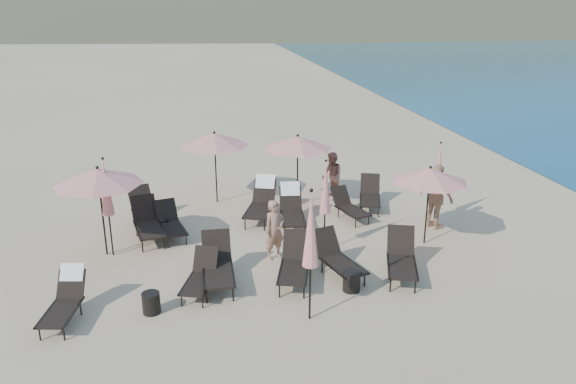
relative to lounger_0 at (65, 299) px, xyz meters
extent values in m
plane|color=#D6BA8C|center=(5.63, 0.49, -0.46)|extent=(800.00, 800.00, 0.00)
cube|color=black|center=(-0.06, -0.34, -0.15)|extent=(0.74, 1.17, 0.05)
cube|color=black|center=(0.07, 0.38, 0.12)|extent=(0.62, 0.50, 0.56)
cylinder|color=black|center=(-0.37, -0.74, -0.31)|extent=(0.03, 0.03, 0.31)
cylinder|color=black|center=(-0.21, 0.18, -0.31)|extent=(0.03, 0.03, 0.31)
cylinder|color=black|center=(0.10, -0.82, -0.31)|extent=(0.03, 0.03, 0.31)
cylinder|color=black|center=(0.26, 0.10, -0.31)|extent=(0.03, 0.03, 0.31)
cube|color=black|center=(-0.32, -0.25, -0.14)|extent=(0.25, 1.21, 0.04)
cube|color=black|center=(0.22, -0.34, -0.14)|extent=(0.25, 1.21, 0.04)
cube|color=white|center=(0.09, 0.51, 0.34)|extent=(0.53, 0.34, 0.34)
cube|color=black|center=(3.18, 0.66, -0.08)|extent=(0.70, 1.33, 0.05)
cube|color=black|center=(3.19, 1.54, 0.25)|extent=(0.69, 0.51, 0.68)
cylinder|color=black|center=(2.88, 0.11, -0.28)|extent=(0.04, 0.04, 0.37)
cylinder|color=black|center=(2.90, 1.24, -0.28)|extent=(0.04, 0.04, 0.37)
cylinder|color=black|center=(3.45, 0.10, -0.28)|extent=(0.04, 0.04, 0.37)
cylinder|color=black|center=(3.47, 1.24, -0.28)|extent=(0.04, 0.04, 0.37)
cube|color=black|center=(2.85, 0.72, -0.07)|extent=(0.06, 1.49, 0.04)
cube|color=black|center=(3.51, 0.71, -0.07)|extent=(0.06, 1.49, 0.04)
cube|color=black|center=(2.70, 0.42, -0.15)|extent=(0.85, 1.19, 0.04)
cube|color=black|center=(2.91, 1.11, 0.11)|extent=(0.65, 0.55, 0.55)
cylinder|color=black|center=(2.34, 0.06, -0.31)|extent=(0.03, 0.03, 0.30)
cylinder|color=black|center=(2.62, 0.94, -0.31)|extent=(0.03, 0.03, 0.30)
cylinder|color=black|center=(2.78, -0.08, -0.31)|extent=(0.03, 0.03, 0.30)
cylinder|color=black|center=(3.06, 0.80, -0.31)|extent=(0.03, 0.03, 0.30)
cube|color=black|center=(2.45, 0.54, -0.14)|extent=(0.40, 1.16, 0.04)
cube|color=black|center=(2.97, 0.38, -0.14)|extent=(0.40, 1.16, 0.04)
cube|color=black|center=(4.88, 0.52, -0.10)|extent=(0.96, 1.38, 0.05)
cube|color=black|center=(5.10, 1.33, 0.21)|extent=(0.75, 0.63, 0.65)
cylinder|color=black|center=(4.48, 0.08, -0.28)|extent=(0.04, 0.04, 0.36)
cylinder|color=black|center=(4.76, 1.13, -0.28)|extent=(0.04, 0.04, 0.36)
cylinder|color=black|center=(5.01, -0.06, -0.28)|extent=(0.04, 0.04, 0.36)
cylinder|color=black|center=(5.29, 0.98, -0.28)|extent=(0.04, 0.04, 0.36)
cube|color=black|center=(4.59, 0.65, -0.09)|extent=(0.41, 1.37, 0.04)
cube|color=black|center=(5.20, 0.49, -0.09)|extent=(0.41, 1.37, 0.04)
cube|color=black|center=(6.10, 0.65, -0.11)|extent=(0.95, 1.34, 0.05)
cube|color=black|center=(5.86, 1.43, 0.19)|extent=(0.73, 0.62, 0.63)
cylinder|color=black|center=(5.99, 0.09, -0.29)|extent=(0.04, 0.04, 0.34)
cylinder|color=black|center=(5.69, 1.09, -0.29)|extent=(0.04, 0.04, 0.34)
cylinder|color=black|center=(6.49, 0.24, -0.29)|extent=(0.04, 0.04, 0.34)
cylinder|color=black|center=(6.19, 1.24, -0.29)|extent=(0.04, 0.04, 0.34)
cube|color=black|center=(5.79, 0.61, -0.10)|extent=(0.43, 1.32, 0.04)
cube|color=black|center=(6.37, 0.79, -0.10)|extent=(0.43, 1.32, 0.04)
cube|color=black|center=(7.42, 0.32, -0.09)|extent=(1.01, 1.41, 0.05)
cube|color=black|center=(7.67, 1.13, 0.22)|extent=(0.77, 0.66, 0.65)
cylinder|color=black|center=(6.99, -0.10, -0.28)|extent=(0.04, 0.04, 0.36)
cylinder|color=black|center=(7.32, 0.93, -0.28)|extent=(0.04, 0.04, 0.36)
cylinder|color=black|center=(7.52, -0.27, -0.28)|extent=(0.04, 0.04, 0.36)
cylinder|color=black|center=(7.85, 0.77, -0.28)|extent=(0.04, 0.04, 0.36)
cube|color=black|center=(7.13, 0.46, -0.08)|extent=(0.47, 1.37, 0.04)
cube|color=black|center=(7.73, 0.27, -0.08)|extent=(0.47, 1.37, 0.04)
cube|color=black|center=(1.50, 3.61, -0.08)|extent=(0.93, 1.42, 0.05)
cube|color=black|center=(1.32, 4.47, 0.24)|extent=(0.76, 0.62, 0.67)
cylinder|color=black|center=(1.33, 3.02, -0.28)|extent=(0.04, 0.04, 0.37)
cylinder|color=black|center=(1.10, 4.12, -0.28)|extent=(0.04, 0.04, 0.37)
cylinder|color=black|center=(1.89, 3.13, -0.28)|extent=(0.04, 0.04, 0.37)
cylinder|color=black|center=(1.66, 4.23, -0.28)|extent=(0.04, 0.04, 0.37)
cube|color=black|center=(1.17, 3.60, -0.07)|extent=(0.34, 1.45, 0.04)
cube|color=black|center=(1.81, 3.73, -0.07)|extent=(0.34, 1.45, 0.04)
cube|color=black|center=(1.44, 4.65, -0.09)|extent=(1.06, 1.43, 0.05)
cube|color=black|center=(1.15, 5.46, 0.23)|extent=(0.79, 0.68, 0.66)
cylinder|color=black|center=(1.36, 4.06, -0.28)|extent=(0.04, 0.04, 0.36)
cylinder|color=black|center=(0.99, 5.09, -0.28)|extent=(0.04, 0.04, 0.36)
cylinder|color=black|center=(1.89, 4.24, -0.28)|extent=(0.04, 0.04, 0.36)
cylinder|color=black|center=(1.51, 5.28, -0.28)|extent=(0.04, 0.04, 0.36)
cube|color=black|center=(1.12, 4.59, -0.08)|extent=(0.53, 1.37, 0.04)
cube|color=black|center=(1.73, 4.81, -0.08)|extent=(0.53, 1.37, 0.04)
cube|color=black|center=(4.58, 4.49, -0.08)|extent=(1.07, 1.46, 0.05)
cube|color=black|center=(4.87, 5.33, 0.24)|extent=(0.80, 0.69, 0.68)
cylinder|color=black|center=(4.13, 4.07, -0.28)|extent=(0.04, 0.04, 0.37)
cylinder|color=black|center=(4.50, 5.13, -0.28)|extent=(0.04, 0.04, 0.37)
cylinder|color=black|center=(4.66, 3.88, -0.28)|extent=(0.04, 0.04, 0.37)
cylinder|color=black|center=(5.04, 4.95, -0.28)|extent=(0.04, 0.04, 0.37)
cube|color=black|center=(4.29, 4.65, -0.07)|extent=(0.53, 1.41, 0.04)
cube|color=black|center=(4.90, 4.44, -0.07)|extent=(0.53, 1.41, 0.04)
cube|color=white|center=(4.92, 5.47, 0.50)|extent=(0.66, 0.49, 0.41)
cube|color=black|center=(5.47, 3.77, -0.10)|extent=(0.78, 1.32, 0.05)
cube|color=black|center=(5.55, 4.61, 0.21)|extent=(0.70, 0.54, 0.65)
cylinder|color=black|center=(5.14, 3.27, -0.28)|extent=(0.04, 0.04, 0.36)
cylinder|color=black|center=(5.25, 4.35, -0.28)|extent=(0.04, 0.04, 0.36)
cylinder|color=black|center=(5.69, 3.22, -0.28)|extent=(0.04, 0.04, 0.36)
cylinder|color=black|center=(5.80, 4.29, -0.28)|extent=(0.04, 0.04, 0.36)
cube|color=black|center=(5.16, 3.85, -0.08)|extent=(0.19, 1.41, 0.04)
cube|color=black|center=(5.79, 3.79, -0.08)|extent=(0.19, 1.41, 0.04)
cube|color=white|center=(5.57, 4.76, 0.46)|extent=(0.59, 0.35, 0.39)
cube|color=black|center=(7.38, 4.15, -0.15)|extent=(0.86, 1.19, 0.04)
cube|color=black|center=(7.16, 4.84, 0.11)|extent=(0.65, 0.56, 0.55)
cylinder|color=black|center=(7.30, 3.66, -0.31)|extent=(0.03, 0.03, 0.30)
cylinder|color=black|center=(7.01, 4.53, -0.31)|extent=(0.03, 0.03, 0.30)
cylinder|color=black|center=(7.74, 3.80, -0.31)|extent=(0.03, 0.03, 0.30)
cylinder|color=black|center=(7.45, 4.67, -0.31)|extent=(0.03, 0.03, 0.30)
cube|color=black|center=(7.11, 4.11, -0.14)|extent=(0.41, 1.16, 0.04)
cube|color=black|center=(7.62, 4.28, -0.14)|extent=(0.41, 1.16, 0.04)
cube|color=black|center=(8.11, 4.88, -0.12)|extent=(0.94, 1.31, 0.05)
cube|color=black|center=(8.35, 5.63, 0.17)|extent=(0.72, 0.61, 0.61)
cylinder|color=black|center=(7.72, 4.49, -0.30)|extent=(0.04, 0.04, 0.33)
cylinder|color=black|center=(8.03, 5.45, -0.30)|extent=(0.04, 0.04, 0.33)
cylinder|color=black|center=(8.21, 4.33, -0.30)|extent=(0.04, 0.04, 0.33)
cylinder|color=black|center=(8.51, 5.30, -0.30)|extent=(0.04, 0.04, 0.33)
cube|color=black|center=(7.85, 5.01, -0.11)|extent=(0.44, 1.28, 0.04)
cube|color=black|center=(8.41, 4.84, -0.11)|extent=(0.44, 1.28, 0.04)
cube|color=black|center=(2.11, 3.68, -0.13)|extent=(0.84, 1.24, 0.05)
cube|color=black|center=(1.93, 4.42, 0.15)|extent=(0.67, 0.55, 0.58)
cylinder|color=black|center=(1.98, 3.16, -0.30)|extent=(0.03, 0.03, 0.32)
cylinder|color=black|center=(1.75, 4.11, -0.30)|extent=(0.03, 0.03, 0.32)
cylinder|color=black|center=(2.46, 3.28, -0.30)|extent=(0.03, 0.03, 0.32)
cylinder|color=black|center=(2.23, 4.22, -0.30)|extent=(0.03, 0.03, 0.32)
cube|color=black|center=(1.82, 3.66, -0.12)|extent=(0.34, 1.25, 0.04)
cube|color=black|center=(2.37, 3.79, -0.12)|extent=(0.34, 1.25, 0.04)
cylinder|color=black|center=(0.42, 3.07, 0.65)|extent=(0.05, 0.05, 2.22)
cone|color=#E88783|center=(0.42, 3.07, 1.65)|extent=(2.22, 2.22, 0.40)
sphere|color=black|center=(0.42, 3.07, 1.89)|extent=(0.08, 0.08, 0.08)
cylinder|color=black|center=(8.83, 2.30, 0.55)|extent=(0.04, 0.04, 2.03)
cone|color=#E88783|center=(8.83, 2.30, 1.47)|extent=(2.03, 2.03, 0.37)
sphere|color=black|center=(8.83, 2.30, 1.68)|extent=(0.08, 0.08, 0.08)
cylinder|color=black|center=(3.47, 6.56, 0.63)|extent=(0.05, 0.05, 2.19)
cone|color=#E88783|center=(3.47, 6.56, 1.62)|extent=(2.19, 2.19, 0.40)
sphere|color=black|center=(3.47, 6.56, 1.85)|extent=(0.08, 0.08, 0.08)
cylinder|color=black|center=(5.99, 5.79, 0.62)|extent=(0.05, 0.05, 2.17)
cone|color=#E88783|center=(5.99, 5.79, 1.61)|extent=(2.17, 2.17, 0.39)
sphere|color=black|center=(5.99, 5.79, 1.83)|extent=(0.08, 0.08, 0.08)
cylinder|color=black|center=(4.96, -0.89, 0.15)|extent=(0.04, 0.04, 1.23)
cone|color=#E88783|center=(4.96, -0.89, 1.54)|extent=(0.33, 0.33, 1.56)
sphere|color=black|center=(4.96, -0.89, 2.36)|extent=(0.08, 0.08, 0.08)
cylinder|color=black|center=(9.81, 3.85, 0.05)|extent=(0.04, 0.04, 1.03)
cone|color=#E88783|center=(9.81, 3.85, 1.23)|extent=(0.28, 0.28, 1.32)
sphere|color=black|center=(9.81, 3.85, 1.92)|extent=(0.07, 0.07, 0.07)
cylinder|color=black|center=(0.58, 3.00, 0.10)|extent=(0.04, 0.04, 1.13)
cone|color=#E88783|center=(0.58, 3.00, 1.38)|extent=(0.31, 0.31, 1.44)
sphere|color=black|center=(0.58, 3.00, 2.13)|extent=(0.07, 0.07, 0.07)
cylinder|color=black|center=(6.04, 2.31, 0.07)|extent=(0.04, 0.04, 1.07)
cone|color=#E88783|center=(6.04, 2.31, 1.29)|extent=(0.29, 0.29, 1.36)
sphere|color=black|center=(6.04, 2.31, 2.00)|extent=(0.07, 0.07, 0.07)
cylinder|color=black|center=(1.72, -0.07, -0.23)|extent=(0.38, 0.38, 0.46)
cylinder|color=black|center=(6.14, 0.10, -0.23)|extent=(0.40, 0.40, 0.47)
imported|color=#A37158|center=(4.69, 2.07, 0.32)|extent=(0.67, 0.58, 1.56)
imported|color=#A86956|center=(7.22, 6.19, 0.32)|extent=(0.67, 0.82, 1.58)
imported|color=tan|center=(9.53, 3.26, 0.49)|extent=(0.91, 1.20, 1.90)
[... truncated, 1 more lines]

